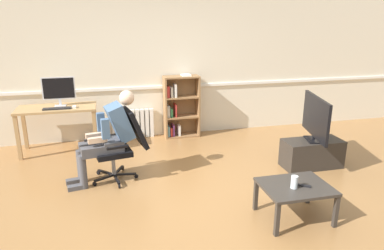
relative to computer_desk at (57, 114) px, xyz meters
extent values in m
plane|color=olive|center=(1.79, -2.15, -0.64)|extent=(18.00, 18.00, 0.00)
cube|color=beige|center=(1.79, 0.50, 0.71)|extent=(12.00, 0.10, 2.70)
cube|color=white|center=(1.79, 0.44, 0.28)|extent=(12.00, 0.03, 0.05)
cube|color=tan|center=(-0.58, -0.25, -0.28)|extent=(0.06, 0.06, 0.72)
cube|color=tan|center=(0.58, -0.25, -0.28)|extent=(0.06, 0.06, 0.72)
cube|color=tan|center=(0.58, 0.25, -0.28)|extent=(0.06, 0.06, 0.72)
cube|color=tan|center=(-0.58, 0.25, -0.28)|extent=(0.06, 0.06, 0.72)
cube|color=tan|center=(0.00, 0.00, 0.10)|extent=(1.23, 0.59, 0.04)
cube|color=silver|center=(0.05, 0.06, 0.12)|extent=(0.18, 0.14, 0.01)
cube|color=silver|center=(0.05, 0.08, 0.18)|extent=(0.04, 0.02, 0.10)
cube|color=silver|center=(0.05, 0.08, 0.41)|extent=(0.52, 0.02, 0.36)
cube|color=black|center=(0.05, 0.07, 0.41)|extent=(0.48, 0.00, 0.33)
cube|color=black|center=(0.02, -0.14, 0.12)|extent=(0.43, 0.12, 0.02)
cube|color=white|center=(0.29, -0.12, 0.13)|extent=(0.06, 0.10, 0.03)
cube|color=olive|center=(1.82, 0.27, -0.07)|extent=(0.03, 0.28, 1.13)
cube|color=olive|center=(2.43, 0.27, -0.07)|extent=(0.03, 0.28, 1.13)
cube|color=olive|center=(2.13, 0.41, -0.07)|extent=(0.61, 0.02, 1.13)
cube|color=olive|center=(2.13, 0.27, -0.63)|extent=(0.58, 0.28, 0.03)
cube|color=olive|center=(2.13, 0.27, -0.26)|extent=(0.58, 0.28, 0.03)
cube|color=olive|center=(2.13, 0.27, 0.11)|extent=(0.58, 0.28, 0.03)
cube|color=olive|center=(2.13, 0.27, 0.48)|extent=(0.58, 0.28, 0.03)
cube|color=#6699A3|center=(1.87, 0.28, -0.52)|extent=(0.04, 0.19, 0.19)
cube|color=beige|center=(1.87, 0.27, -0.14)|extent=(0.05, 0.19, 0.21)
cube|color=red|center=(1.87, 0.26, 0.22)|extent=(0.05, 0.19, 0.20)
cube|color=red|center=(1.92, 0.27, -0.53)|extent=(0.03, 0.19, 0.16)
cube|color=#38844C|center=(1.93, 0.27, -0.17)|extent=(0.04, 0.19, 0.15)
cube|color=beige|center=(1.93, 0.26, 0.22)|extent=(0.04, 0.19, 0.19)
cube|color=#89428E|center=(1.96, 0.28, -0.51)|extent=(0.03, 0.19, 0.21)
cube|color=red|center=(2.00, 0.26, -0.13)|extent=(0.02, 0.19, 0.23)
cube|color=white|center=(2.00, 0.25, 0.24)|extent=(0.04, 0.19, 0.24)
cube|color=white|center=(2.07, 0.28, -0.51)|extent=(0.04, 0.19, 0.20)
cube|color=white|center=(2.21, 0.29, 0.51)|extent=(0.16, 0.22, 0.02)
cube|color=white|center=(0.89, 0.39, -0.37)|extent=(0.07, 0.08, 0.54)
cube|color=white|center=(0.97, 0.39, -0.37)|extent=(0.07, 0.08, 0.54)
cube|color=white|center=(1.06, 0.39, -0.37)|extent=(0.07, 0.08, 0.54)
cube|color=white|center=(1.15, 0.39, -0.37)|extent=(0.07, 0.08, 0.54)
cube|color=white|center=(1.23, 0.39, -0.37)|extent=(0.07, 0.08, 0.54)
cube|color=white|center=(1.32, 0.39, -0.37)|extent=(0.07, 0.08, 0.54)
cube|color=white|center=(1.40, 0.39, -0.37)|extent=(0.07, 0.08, 0.54)
cube|color=white|center=(1.49, 0.39, -0.37)|extent=(0.07, 0.08, 0.54)
cube|color=white|center=(1.58, 0.39, -0.37)|extent=(0.07, 0.08, 0.54)
cube|color=black|center=(0.85, -1.46, -0.58)|extent=(0.09, 0.30, 0.02)
cylinder|color=black|center=(0.88, -1.61, -0.61)|extent=(0.03, 0.06, 0.06)
cube|color=black|center=(0.98, -1.33, -0.58)|extent=(0.30, 0.08, 0.02)
cylinder|color=black|center=(1.13, -1.35, -0.61)|extent=(0.06, 0.03, 0.06)
cube|color=black|center=(0.89, -1.18, -0.58)|extent=(0.16, 0.29, 0.02)
cylinder|color=black|center=(0.96, -1.04, -0.61)|extent=(0.04, 0.06, 0.06)
cube|color=black|center=(0.72, -1.21, -0.58)|extent=(0.24, 0.23, 0.02)
cylinder|color=black|center=(0.61, -1.11, -0.61)|extent=(0.06, 0.05, 0.06)
cube|color=black|center=(0.70, -1.38, -0.58)|extent=(0.28, 0.17, 0.02)
cylinder|color=black|center=(0.56, -1.46, -0.61)|extent=(0.06, 0.05, 0.06)
cylinder|color=gray|center=(0.83, -1.31, -0.42)|extent=(0.05, 0.05, 0.30)
cube|color=black|center=(0.83, -1.31, -0.23)|extent=(0.54, 0.54, 0.07)
cube|color=black|center=(1.15, -1.25, 0.07)|extent=(0.33, 0.48, 0.54)
cube|color=black|center=(0.80, -1.05, -0.09)|extent=(0.28, 0.09, 0.03)
cube|color=black|center=(0.89, -1.56, -0.09)|extent=(0.28, 0.09, 0.03)
cube|color=#4C4C51|center=(0.83, -1.31, -0.13)|extent=(0.32, 0.38, 0.14)
cube|color=#476689|center=(0.95, -1.29, 0.17)|extent=(0.41, 0.40, 0.52)
sphere|color=beige|center=(1.06, -1.27, 0.49)|extent=(0.20, 0.20, 0.20)
cube|color=black|center=(0.55, -1.36, -0.03)|extent=(0.15, 0.06, 0.02)
cube|color=#4C4C51|center=(0.60, -1.25, -0.16)|extent=(0.43, 0.20, 0.13)
cylinder|color=#4C4C51|center=(0.40, -1.29, -0.41)|extent=(0.10, 0.10, 0.46)
cube|color=#4C4C51|center=(0.30, -1.31, -0.61)|extent=(0.23, 0.13, 0.06)
cube|color=#4C4C51|center=(0.64, -1.45, -0.16)|extent=(0.43, 0.20, 0.13)
cylinder|color=#4C4C51|center=(0.43, -1.49, -0.41)|extent=(0.10, 0.10, 0.46)
cube|color=#4C4C51|center=(0.34, -1.50, -0.61)|extent=(0.23, 0.13, 0.06)
cube|color=#476689|center=(0.70, -1.17, 0.15)|extent=(0.11, 0.10, 0.26)
cube|color=beige|center=(0.61, -1.25, -0.01)|extent=(0.25, 0.11, 0.07)
cube|color=#476689|center=(0.76, -1.49, 0.15)|extent=(0.11, 0.10, 0.26)
cube|color=beige|center=(0.65, -1.44, -0.01)|extent=(0.25, 0.11, 0.07)
cube|color=#2D2823|center=(3.71, -1.57, -0.43)|extent=(0.87, 0.40, 0.42)
cube|color=black|center=(3.71, -1.57, -0.22)|extent=(0.27, 0.36, 0.02)
cylinder|color=black|center=(3.71, -1.57, -0.18)|extent=(0.04, 0.04, 0.05)
cube|color=black|center=(3.71, -1.57, 0.14)|extent=(0.27, 0.98, 0.58)
cube|color=white|center=(3.73, -1.58, 0.14)|extent=(0.22, 0.91, 0.53)
cube|color=#332D28|center=(2.40, -3.06, -0.46)|extent=(0.04, 0.04, 0.37)
cube|color=#332D28|center=(3.08, -3.06, -0.46)|extent=(0.04, 0.04, 0.37)
cube|color=#332D28|center=(3.08, -2.52, -0.46)|extent=(0.04, 0.04, 0.37)
cube|color=#332D28|center=(2.40, -2.52, -0.46)|extent=(0.04, 0.04, 0.37)
cube|color=#332D28|center=(2.74, -2.79, -0.26)|extent=(0.74, 0.59, 0.03)
cylinder|color=silver|center=(2.68, -2.84, -0.17)|extent=(0.07, 0.07, 0.14)
cube|color=black|center=(2.81, -2.83, -0.23)|extent=(0.14, 0.11, 0.02)
camera|label=1|loc=(0.81, -5.89, 1.52)|focal=33.04mm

